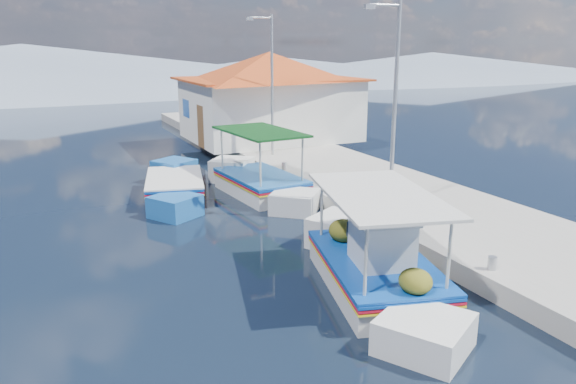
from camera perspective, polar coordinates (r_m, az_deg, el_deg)
name	(u,v)px	position (r m, az deg, el deg)	size (l,w,h in m)	color
ground	(280,270)	(13.62, -0.85, -8.06)	(160.00, 160.00, 0.00)	black
quay	(356,181)	(21.25, 7.03, 1.09)	(5.00, 44.00, 0.50)	#9D9993
bollards	(317,181)	(19.49, 2.99, 1.12)	(0.20, 17.20, 0.30)	#A5A8AD
main_caique	(373,267)	(12.72, 8.76, -7.65)	(3.40, 7.24, 2.46)	silver
caique_green_canopy	(260,184)	(20.19, -2.90, 0.85)	(2.44, 6.95, 2.61)	silver
caique_blue_hull	(174,189)	(20.19, -11.64, 0.33)	(2.90, 6.29, 1.15)	#1B59A3
harbor_building	(270,94)	(28.87, -1.90, 9.99)	(10.49, 10.49, 4.40)	white
lamp_post_near	(393,96)	(16.59, 10.69, 9.65)	(1.21, 0.14, 6.00)	#A5A8AD
lamp_post_far	(270,78)	(24.45, -1.86, 11.58)	(1.21, 0.14, 6.00)	#A5A8AD
mountain_ridge	(134,72)	(68.51, -15.57, 11.82)	(171.40, 96.00, 5.50)	gray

